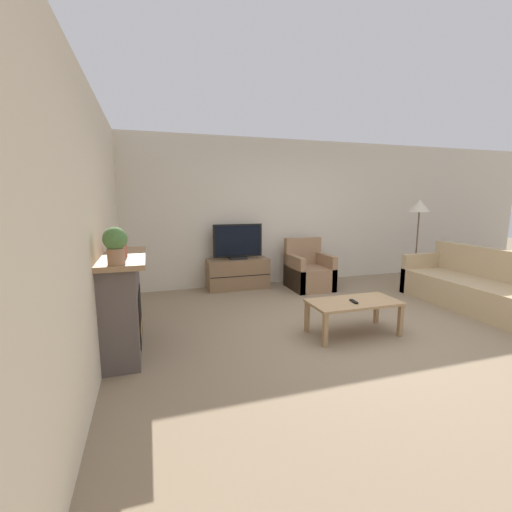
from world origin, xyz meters
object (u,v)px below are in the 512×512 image
object	(u,v)px
potted_plant	(115,244)
floor_lamp	(419,211)
fireplace	(123,303)
couch	(488,292)
mantel_vase_centre_left	(120,246)
tv	(238,243)
mantel_clock	(122,246)
tv_stand	(238,274)
armchair	(308,272)
mantel_vase_left	(118,253)
coffee_table	(354,305)
remote	(354,301)

from	to	relation	value
potted_plant	floor_lamp	bearing A→B (deg)	20.60
fireplace	potted_plant	size ratio (longest dim) A/B	3.83
couch	floor_lamp	bearing A→B (deg)	86.47
mantel_vase_centre_left	tv	xyz separation A→B (m)	(1.79, 2.20, -0.30)
mantel_clock	tv_stand	size ratio (longest dim) A/B	0.14
potted_plant	armchair	bearing A→B (deg)	37.35
mantel_vase_left	mantel_clock	xyz separation A→B (m)	(0.00, 0.51, -0.00)
armchair	coffee_table	bearing A→B (deg)	-101.83
couch	floor_lamp	xyz separation A→B (m)	(0.10, 1.54, 1.11)
potted_plant	coffee_table	xyz separation A→B (m)	(2.58, 0.19, -0.87)
coffee_table	tv	bearing A→B (deg)	107.76
fireplace	floor_lamp	xyz separation A→B (m)	(5.03, 1.34, 0.87)
mantel_vase_left	couch	distance (m)	4.99
mantel_vase_centre_left	couch	world-z (taller)	mantel_vase_centre_left
tv_stand	armchair	xyz separation A→B (m)	(1.23, -0.35, 0.02)
fireplace	couch	bearing A→B (deg)	-2.36
mantel_vase_centre_left	tv	bearing A→B (deg)	50.88
tv_stand	floor_lamp	bearing A→B (deg)	-13.37
coffee_table	floor_lamp	distance (m)	3.14
fireplace	mantel_vase_left	xyz separation A→B (m)	(0.02, -0.38, 0.59)
fireplace	coffee_table	xyz separation A→B (m)	(2.59, -0.35, -0.17)
mantel_vase_left	potted_plant	bearing A→B (deg)	-90.00
mantel_vase_centre_left	remote	bearing A→B (deg)	-6.75
potted_plant	tv_stand	distance (m)	3.33
fireplace	coffee_table	size ratio (longest dim) A/B	1.18
tv	couch	xyz separation A→B (m)	(3.12, -2.31, -0.55)
mantel_vase_centre_left	tv	world-z (taller)	mantel_vase_centre_left
fireplace	mantel_clock	xyz separation A→B (m)	(0.02, 0.13, 0.58)
armchair	mantel_vase_left	bearing A→B (deg)	-144.61
fireplace	tv_stand	xyz separation A→B (m)	(1.81, 2.11, -0.26)
tv	floor_lamp	xyz separation A→B (m)	(3.22, -0.76, 0.56)
coffee_table	remote	world-z (taller)	remote
mantel_vase_left	coffee_table	world-z (taller)	mantel_vase_left
mantel_vase_centre_left	couch	bearing A→B (deg)	-1.26
remote	floor_lamp	world-z (taller)	floor_lamp
tv_stand	coffee_table	bearing A→B (deg)	-72.26
remote	mantel_vase_centre_left	bearing A→B (deg)	179.68
fireplace	couch	world-z (taller)	fireplace
mantel_clock	couch	world-z (taller)	mantel_clock
mantel_vase_left	floor_lamp	bearing A→B (deg)	18.99
armchair	coffee_table	size ratio (longest dim) A/B	0.83
tv	couch	distance (m)	3.92
mantel_vase_centre_left	potted_plant	world-z (taller)	potted_plant
coffee_table	mantel_clock	bearing A→B (deg)	169.44
coffee_table	couch	xyz separation A→B (m)	(2.34, 0.15, -0.07)
mantel_vase_centre_left	floor_lamp	bearing A→B (deg)	16.00
fireplace	mantel_vase_centre_left	xyz separation A→B (m)	(0.02, -0.10, 0.61)
coffee_table	couch	distance (m)	2.34
potted_plant	remote	bearing A→B (deg)	3.27
potted_plant	mantel_vase_left	bearing A→B (deg)	90.00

